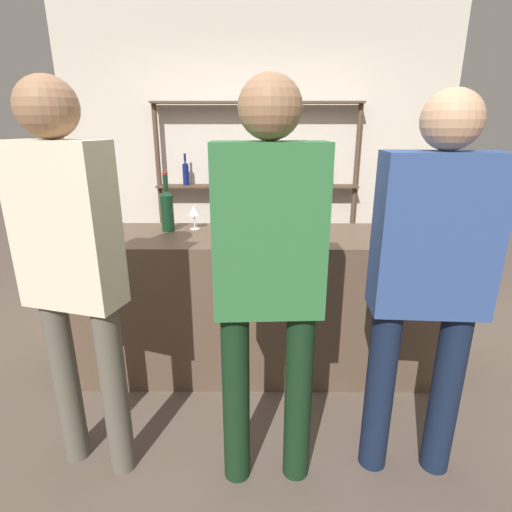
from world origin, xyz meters
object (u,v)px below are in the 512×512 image
Objects in this scene: counter_bottle_2 at (399,219)px; customer_right at (430,272)px; cork_jar at (220,231)px; counter_bottle_1 at (247,216)px; wine_glass at (194,211)px; counter_bottle_0 at (167,209)px; customer_left at (70,259)px; customer_center at (268,267)px.

counter_bottle_2 is 0.20× the size of customer_right.
customer_right is at bearing -36.32° from cork_jar.
wine_glass is (-0.36, 0.25, -0.02)m from counter_bottle_1.
counter_bottle_0 is 0.21× the size of customer_left.
customer_left is at bearing 82.68° from customer_center.
counter_bottle_2 is 1.31m from wine_glass.
wine_glass is at bearing -4.26° from customer_left.
counter_bottle_1 is 0.91m from counter_bottle_2.
counter_bottle_2 is 1.79m from customer_left.
cork_jar is at bearing -36.44° from counter_bottle_0.
wine_glass is 0.09× the size of customer_left.
customer_left reaches higher than cork_jar.
counter_bottle_2 is at bearing -4.51° from customer_right.
counter_bottle_1 reaches higher than counter_bottle_2.
wine_glass is (0.17, 0.05, -0.03)m from counter_bottle_0.
counter_bottle_0 is 2.42× the size of wine_glass.
cork_jar is at bearing -57.86° from wine_glass.
counter_bottle_0 is at bearing 57.21° from customer_right.
customer_right is at bearing -74.54° from customer_left.
customer_right is 1.54m from customer_left.
counter_bottle_2 is 0.19× the size of customer_left.
customer_right is (0.97, -0.71, 0.01)m from cork_jar.
customer_center reaches higher than wine_glass.
counter_bottle_0 is at bearing 169.73° from counter_bottle_2.
cork_jar is 0.82m from customer_center.
customer_center is at bearing -66.41° from wine_glass.
customer_center is at bearing -135.42° from counter_bottle_2.
counter_bottle_2 is 0.19× the size of customer_center.
counter_bottle_0 reaches higher than counter_bottle_2.
counter_bottle_1 is 0.19m from cork_jar.
wine_glass is at bearing 122.14° from cork_jar.
cork_jar is 0.08× the size of customer_right.
wine_glass is at bearing 15.04° from counter_bottle_0.
counter_bottle_0 is 1.23m from customer_center.
customer_left is at bearing -101.78° from counter_bottle_0.
customer_center reaches higher than counter_bottle_2.
counter_bottle_0 is 1.03× the size of counter_bottle_1.
customer_center is (0.11, -0.84, -0.03)m from counter_bottle_1.
counter_bottle_1 is at bearing -34.24° from wine_glass.
counter_bottle_2 is at bearing -50.71° from customer_left.
counter_bottle_1 is at bearing 23.52° from cork_jar.
customer_left is (-0.57, -0.70, 0.06)m from cork_jar.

